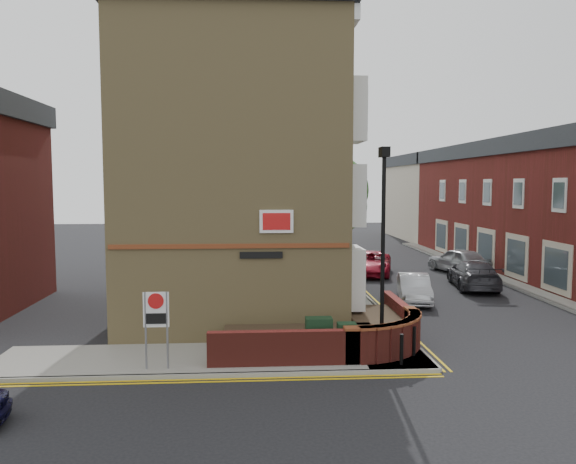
# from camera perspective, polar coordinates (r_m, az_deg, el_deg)

# --- Properties ---
(ground) EXTENTS (120.00, 120.00, 0.00)m
(ground) POSITION_cam_1_polar(r_m,az_deg,el_deg) (16.28, 4.78, -14.25)
(ground) COLOR black
(ground) RESTS_ON ground
(pavement_corner) EXTENTS (13.00, 3.00, 0.12)m
(pavement_corner) POSITION_cam_1_polar(r_m,az_deg,el_deg) (17.56, -7.63, -12.63)
(pavement_corner) COLOR gray
(pavement_corner) RESTS_ON ground
(pavement_main) EXTENTS (2.00, 32.00, 0.12)m
(pavement_main) POSITION_cam_1_polar(r_m,az_deg,el_deg) (31.94, 4.08, -4.57)
(pavement_main) COLOR gray
(pavement_main) RESTS_ON ground
(pavement_far) EXTENTS (4.00, 40.00, 0.12)m
(pavement_far) POSITION_cam_1_polar(r_m,az_deg,el_deg) (32.52, 24.50, -4.84)
(pavement_far) COLOR gray
(pavement_far) RESTS_ON ground
(kerb_side) EXTENTS (13.00, 0.15, 0.12)m
(kerb_side) POSITION_cam_1_polar(r_m,az_deg,el_deg) (16.14, -8.00, -14.24)
(kerb_side) COLOR gray
(kerb_side) RESTS_ON ground
(kerb_main_near) EXTENTS (0.15, 32.00, 0.12)m
(kerb_main_near) POSITION_cam_1_polar(r_m,az_deg,el_deg) (32.09, 5.86, -4.54)
(kerb_main_near) COLOR gray
(kerb_main_near) RESTS_ON ground
(kerb_main_far) EXTENTS (0.15, 40.00, 0.12)m
(kerb_main_far) POSITION_cam_1_polar(r_m,az_deg,el_deg) (31.63, 21.30, -5.00)
(kerb_main_far) COLOR gray
(kerb_main_far) RESTS_ON ground
(yellow_lines_side) EXTENTS (13.00, 0.28, 0.01)m
(yellow_lines_side) POSITION_cam_1_polar(r_m,az_deg,el_deg) (15.92, -8.07, -14.71)
(yellow_lines_side) COLOR gold
(yellow_lines_side) RESTS_ON ground
(yellow_lines_main) EXTENTS (0.28, 32.00, 0.01)m
(yellow_lines_main) POSITION_cam_1_polar(r_m,az_deg,el_deg) (32.14, 6.30, -4.63)
(yellow_lines_main) COLOR gold
(yellow_lines_main) RESTS_ON ground
(corner_building) EXTENTS (8.95, 10.40, 13.60)m
(corner_building) POSITION_cam_1_polar(r_m,az_deg,el_deg) (23.22, -5.09, 7.11)
(corner_building) COLOR #A38C57
(corner_building) RESTS_ON ground
(garden_wall) EXTENTS (6.80, 6.00, 1.20)m
(garden_wall) POSITION_cam_1_polar(r_m,az_deg,el_deg) (18.63, 3.62, -11.74)
(garden_wall) COLOR maroon
(garden_wall) RESTS_ON ground
(lamppost) EXTENTS (0.25, 0.50, 6.30)m
(lamppost) POSITION_cam_1_polar(r_m,az_deg,el_deg) (16.98, 9.61, -1.90)
(lamppost) COLOR black
(lamppost) RESTS_ON pavement_corner
(utility_cabinet_large) EXTENTS (0.80, 0.45, 1.20)m
(utility_cabinet_large) POSITION_cam_1_polar(r_m,az_deg,el_deg) (17.25, 3.15, -10.62)
(utility_cabinet_large) COLOR #16321B
(utility_cabinet_large) RESTS_ON pavement_corner
(utility_cabinet_small) EXTENTS (0.55, 0.40, 1.10)m
(utility_cabinet_small) POSITION_cam_1_polar(r_m,az_deg,el_deg) (17.09, 5.98, -10.96)
(utility_cabinet_small) COLOR #16321B
(utility_cabinet_small) RESTS_ON pavement_corner
(bollard_near) EXTENTS (0.11, 0.11, 0.90)m
(bollard_near) POSITION_cam_1_polar(r_m,az_deg,el_deg) (16.88, 11.46, -11.60)
(bollard_near) COLOR black
(bollard_near) RESTS_ON pavement_corner
(bollard_far) EXTENTS (0.11, 0.11, 0.90)m
(bollard_far) POSITION_cam_1_polar(r_m,az_deg,el_deg) (17.77, 12.67, -10.77)
(bollard_far) COLOR black
(bollard_far) RESTS_ON pavement_corner
(zone_sign) EXTENTS (0.72, 0.07, 2.20)m
(zone_sign) POSITION_cam_1_polar(r_m,az_deg,el_deg) (16.35, -13.25, -8.28)
(zone_sign) COLOR slate
(zone_sign) RESTS_ON pavement_corner
(far_terrace) EXTENTS (5.40, 30.40, 8.00)m
(far_terrace) POSITION_cam_1_polar(r_m,az_deg,el_deg) (36.34, 23.84, 2.49)
(far_terrace) COLOR maroon
(far_terrace) RESTS_ON ground
(far_terrace_cream) EXTENTS (5.40, 12.40, 8.00)m
(far_terrace_cream) POSITION_cam_1_polar(r_m,az_deg,el_deg) (55.80, 13.82, 3.51)
(far_terrace_cream) COLOR #BDB69C
(far_terrace_cream) RESTS_ON ground
(tree_near) EXTENTS (3.64, 3.65, 6.70)m
(tree_near) POSITION_cam_1_polar(r_m,az_deg,el_deg) (29.56, 4.65, 3.70)
(tree_near) COLOR #382B1E
(tree_near) RESTS_ON pavement_main
(tree_mid) EXTENTS (4.03, 4.03, 7.42)m
(tree_mid) POSITION_cam_1_polar(r_m,az_deg,el_deg) (37.49, 2.87, 4.74)
(tree_mid) COLOR #382B1E
(tree_mid) RESTS_ON pavement_main
(tree_far) EXTENTS (3.81, 3.81, 7.00)m
(tree_far) POSITION_cam_1_polar(r_m,az_deg,el_deg) (45.45, 1.71, 4.43)
(tree_far) COLOR #382B1E
(tree_far) RESTS_ON pavement_main
(traffic_light_assembly) EXTENTS (0.20, 0.16, 4.20)m
(traffic_light_assembly) POSITION_cam_1_polar(r_m,az_deg,el_deg) (40.55, 2.94, 1.34)
(traffic_light_assembly) COLOR black
(traffic_light_assembly) RESTS_ON pavement_main
(silver_car_near) EXTENTS (2.02, 3.97, 1.25)m
(silver_car_near) POSITION_cam_1_polar(r_m,az_deg,el_deg) (26.05, 12.69, -5.61)
(silver_car_near) COLOR #B4B7BC
(silver_car_near) RESTS_ON ground
(red_car_main) EXTENTS (3.43, 5.27, 1.35)m
(red_car_main) POSITION_cam_1_polar(r_m,az_deg,el_deg) (33.29, 8.41, -3.15)
(red_car_main) COLOR maroon
(red_car_main) RESTS_ON ground
(grey_car_far) EXTENTS (2.78, 5.18, 1.43)m
(grey_car_far) POSITION_cam_1_polar(r_m,az_deg,el_deg) (30.24, 18.32, -4.10)
(grey_car_far) COLOR #323137
(grey_car_far) RESTS_ON ground
(silver_car_far) EXTENTS (2.92, 4.79, 1.53)m
(silver_car_far) POSITION_cam_1_polar(r_m,az_deg,el_deg) (34.97, 16.95, -2.78)
(silver_car_far) COLOR gray
(silver_car_far) RESTS_ON ground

